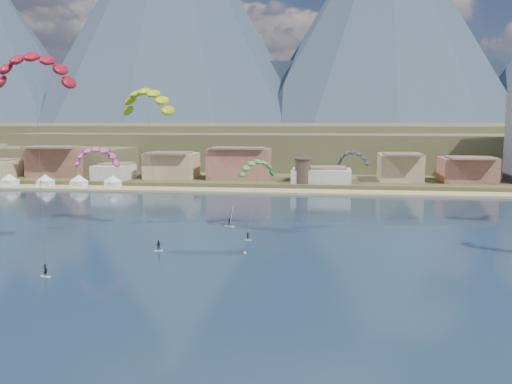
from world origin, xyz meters
TOP-DOWN VIEW (x-y plane):
  - ground at (0.00, 0.00)m, footprint 2400.00×2400.00m
  - beach at (0.00, 106.00)m, footprint 2200.00×12.00m
  - land at (0.00, 560.00)m, footprint 2200.00×900.00m
  - foothills at (22.39, 232.47)m, footprint 940.00×210.00m
  - mountain_ridge at (-14.60, 823.65)m, footprint 2060.00×480.00m
  - town at (-40.00, 122.00)m, footprint 400.00×24.00m
  - watchtower at (5.00, 114.00)m, footprint 5.82×5.82m
  - beach_tents at (-76.25, 106.00)m, footprint 43.40×6.40m
  - kitesurfer_red at (-35.32, 18.68)m, footprint 14.68×16.70m
  - kitesurfer_yellow at (-23.19, 40.06)m, footprint 13.95×20.27m
  - kitesurfer_green at (-1.88, 47.93)m, footprint 8.98×16.78m
  - distant_kite_pink at (-38.46, 49.17)m, footprint 11.10×7.13m
  - distant_kite_dark at (19.11, 61.80)m, footprint 8.42×6.48m
  - windsurfer at (-7.85, 48.34)m, footprint 2.64×2.77m
  - buoy at (-1.03, 24.67)m, footprint 0.62×0.62m

SIDE VIEW (x-z plane):
  - ground at x=0.00m, z-range 0.00..0.00m
  - land at x=0.00m, z-range -2.00..2.00m
  - buoy at x=-1.03m, z-range -0.20..0.42m
  - beach at x=0.00m, z-range -0.20..0.70m
  - windsurfer at x=-7.85m, z-range -0.79..3.53m
  - beach_tents at x=-76.25m, z-range 1.21..6.21m
  - watchtower at x=5.00m, z-range 2.07..10.67m
  - town at x=-40.00m, z-range 2.00..14.00m
  - foothills at x=22.39m, z-range 0.08..18.08m
  - kitesurfer_green at x=-1.88m, z-range 4.60..22.33m
  - distant_kite_dark at x=19.11m, z-range 6.12..23.87m
  - distant_kite_pink at x=-38.46m, z-range 6.21..25.34m
  - kitesurfer_yellow at x=-23.19m, z-range 11.53..43.88m
  - kitesurfer_red at x=-35.32m, z-range 14.31..50.49m
  - mountain_ridge at x=-14.60m, z-range -49.69..350.31m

